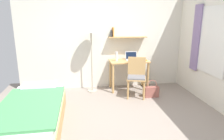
% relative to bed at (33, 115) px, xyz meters
% --- Properties ---
extents(ground_plane, '(5.28, 5.28, 0.00)m').
position_rel_bed_xyz_m(ground_plane, '(1.49, -0.11, -0.24)').
color(ground_plane, gray).
extents(wall_back, '(4.40, 0.27, 2.60)m').
position_rel_bed_xyz_m(wall_back, '(1.50, 1.92, 1.06)').
color(wall_back, silver).
rests_on(wall_back, ground_plane).
extents(bed, '(0.97, 1.94, 0.54)m').
position_rel_bed_xyz_m(bed, '(0.00, 0.00, 0.00)').
color(bed, tan).
rests_on(bed, ground_plane).
extents(desk, '(0.97, 0.53, 0.76)m').
position_rel_bed_xyz_m(desk, '(2.03, 1.59, 0.37)').
color(desk, tan).
rests_on(desk, ground_plane).
extents(desk_chair, '(0.52, 0.49, 0.92)m').
position_rel_bed_xyz_m(desk_chair, '(2.09, 1.10, 0.27)').
color(desk_chair, tan).
rests_on(desk_chair, ground_plane).
extents(standing_lamp, '(0.41, 0.41, 1.70)m').
position_rel_bed_xyz_m(standing_lamp, '(1.09, 1.58, 1.26)').
color(standing_lamp, '#B2A893').
rests_on(standing_lamp, ground_plane).
extents(laptop, '(0.30, 0.22, 0.21)m').
position_rel_bed_xyz_m(laptop, '(2.10, 1.65, 0.58)').
color(laptop, '#B7BABF').
rests_on(laptop, desk).
extents(water_bottle, '(0.06, 0.06, 0.23)m').
position_rel_bed_xyz_m(water_bottle, '(1.71, 1.57, 0.64)').
color(water_bottle, silver).
rests_on(water_bottle, desk).
extents(book_stack, '(0.18, 0.24, 0.05)m').
position_rel_bed_xyz_m(book_stack, '(2.36, 1.57, 0.55)').
color(book_stack, orange).
rests_on(book_stack, desk).
extents(handbag, '(0.33, 0.11, 0.42)m').
position_rel_bed_xyz_m(handbag, '(2.44, 0.98, -0.10)').
color(handbag, '#99564C').
rests_on(handbag, ground_plane).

